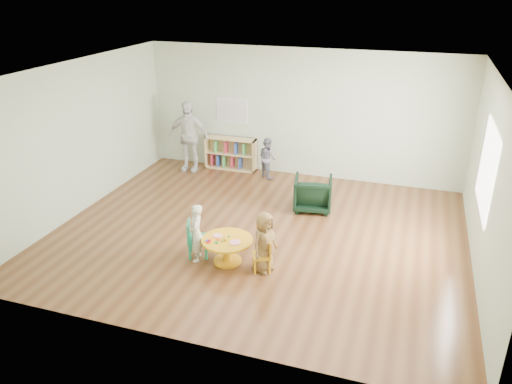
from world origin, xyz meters
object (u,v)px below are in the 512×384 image
activity_table (227,246)px  toddler (267,158)px  child_right (264,242)px  armchair (313,193)px  bookshelf (231,153)px  child_left (196,233)px  kid_chair_right (264,254)px  adult_caretaker (188,136)px  kid_chair_left (195,238)px

activity_table → toddler: 3.71m
child_right → armchair: bearing=17.3°
bookshelf → child_right: (2.06, -3.98, 0.11)m
armchair → child_right: size_ratio=0.75×
bookshelf → child_left: (0.96, -4.02, 0.11)m
kid_chair_right → adult_caretaker: bearing=15.3°
armchair → toddler: bearing=-55.4°
kid_chair_left → toddler: bearing=158.2°
activity_table → bookshelf: 4.19m
child_right → bookshelf: bearing=50.4°
kid_chair_right → bookshelf: bookshelf is taller
activity_table → toddler: toddler is taller
activity_table → toddler: bearing=97.3°
child_left → child_right: (1.10, 0.04, 0.01)m
child_left → child_right: 1.10m
child_right → toddler: 3.88m
child_right → adult_caretaker: adult_caretaker is taller
child_left → child_right: size_ratio=0.98×
activity_table → child_right: bearing=-4.3°
toddler → activity_table: bearing=135.4°
toddler → child_left: bearing=127.9°
kid_chair_right → armchair: size_ratio=0.72×
armchair → bookshelf: bearing=-44.8°
adult_caretaker → armchair: bearing=-25.4°
armchair → child_right: bearing=74.4°
kid_chair_right → toddler: 3.89m
kid_chair_left → bookshelf: 4.01m
activity_table → adult_caretaker: adult_caretaker is taller
armchair → child_right: (-0.24, -2.37, 0.15)m
bookshelf → adult_caretaker: 1.05m
kid_chair_right → child_left: bearing=67.5°
kid_chair_right → toddler: size_ratio=0.57×
armchair → toddler: 1.89m
bookshelf → armchair: size_ratio=1.67×
child_right → toddler: (-1.09, 3.72, -0.03)m
child_right → kid_chair_left: bearing=109.8°
armchair → toddler: size_ratio=0.79×
bookshelf → adult_caretaker: size_ratio=0.74×
activity_table → child_left: (-0.48, -0.08, 0.19)m
kid_chair_left → child_left: 0.19m
bookshelf → toddler: toddler is taller
activity_table → armchair: bearing=69.8°
armchair → adult_caretaker: size_ratio=0.44×
armchair → activity_table: bearing=59.9°
child_left → toddler: bearing=161.9°
kid_chair_left → toddler: 3.66m
kid_chair_left → armchair: size_ratio=0.84×
toddler → child_right: bearing=144.4°
child_right → adult_caretaker: (-2.92, 3.57, 0.33)m
bookshelf → armchair: bookshelf is taller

